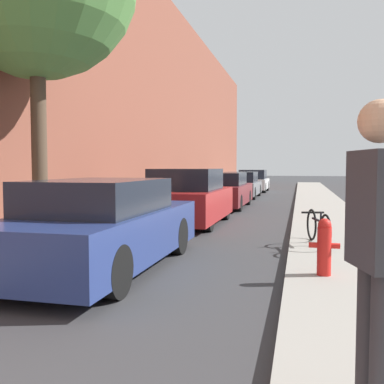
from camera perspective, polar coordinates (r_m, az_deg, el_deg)
name	(u,v)px	position (r m, az deg, el deg)	size (l,w,h in m)	color
ground_plane	(241,210)	(15.79, 6.47, -2.39)	(120.00, 120.00, 0.00)	#333335
sidewalk_left	(165,207)	(16.41, -3.62, -1.95)	(2.00, 52.00, 0.12)	gray
sidewalk_right	(324,210)	(15.66, 17.05, -2.35)	(2.00, 52.00, 0.12)	gray
building_facade_left	(131,85)	(17.09, -8.13, 13.83)	(0.70, 52.00, 9.38)	brown
parked_car_navy	(104,226)	(6.76, -11.62, -4.48)	(1.78, 4.42, 1.39)	black
parked_car_red	(188,198)	(11.77, -0.54, -0.86)	(1.84, 3.98, 1.53)	black
parked_car_maroon	(223,191)	(16.67, 4.16, 0.15)	(1.78, 4.41, 1.35)	black
parked_car_grey	(241,185)	(22.20, 6.51, 0.88)	(1.74, 4.43, 1.32)	black
parked_car_white	(253,181)	(27.55, 8.11, 1.40)	(1.78, 3.92, 1.38)	black
fire_hydrant	(324,246)	(6.10, 17.12, -6.85)	(0.41, 0.19, 0.77)	red
pedestrian	(377,238)	(2.65, 23.35, -5.61)	(0.32, 0.45, 1.84)	#2D2D33
bicycle	(318,227)	(8.47, 16.36, -4.50)	(0.51, 1.49, 0.62)	black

